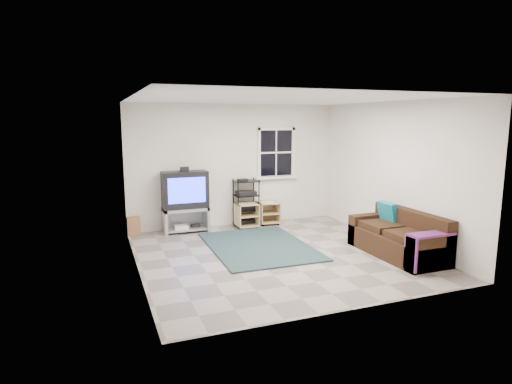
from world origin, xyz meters
name	(u,v)px	position (x,y,z in m)	size (l,w,h in m)	color
room	(276,156)	(0.95, 2.27, 1.48)	(4.60, 4.62, 4.60)	gray
tv_unit	(185,196)	(-1.15, 2.05, 0.73)	(0.91, 0.46, 1.34)	#9D9EA5
av_rack	(246,205)	(0.18, 2.09, 0.44)	(0.51, 0.37, 1.02)	black
side_table_left	(246,214)	(0.13, 1.96, 0.28)	(0.45, 0.45, 0.52)	tan
side_table_right	(268,211)	(0.68, 2.08, 0.28)	(0.47, 0.48, 0.51)	tan
sofa	(399,238)	(1.91, -0.76, 0.29)	(0.80, 1.79, 0.82)	black
shag_rug	(259,246)	(-0.14, 0.53, 0.01)	(1.72, 2.36, 0.03)	black
paper_bag	(134,226)	(-2.17, 2.17, 0.18)	(0.25, 0.16, 0.36)	#986944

